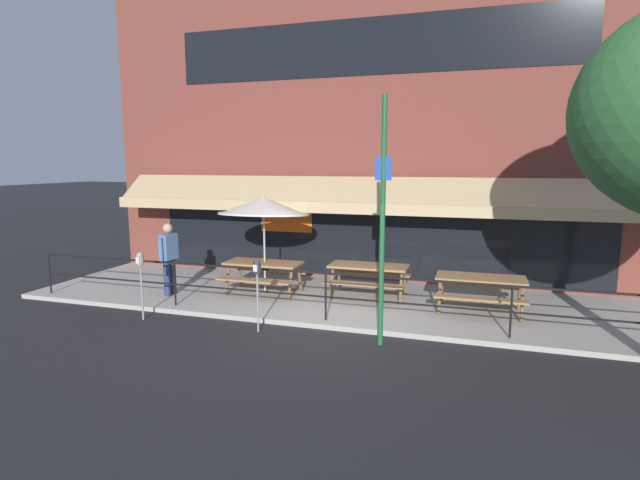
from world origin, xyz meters
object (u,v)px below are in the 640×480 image
Objects in this scene: street_sign_pole at (383,221)px; parking_meter_near at (140,265)px; picnic_table_left at (263,269)px; patio_umbrella_left at (264,207)px; pedestrian_walking at (169,255)px; parking_meter_far at (257,273)px; picnic_table_centre at (369,272)px; picnic_table_right at (480,284)px.

parking_meter_near is at bearing -179.32° from street_sign_pole.
parking_meter_near is 5.05m from street_sign_pole.
street_sign_pole reaches higher than parking_meter_near.
picnic_table_left is 2.91m from parking_meter_near.
pedestrian_walking is (-2.06, -0.87, -1.12)m from patio_umbrella_left.
patio_umbrella_left is at bearing 110.55° from parking_meter_far.
picnic_table_centre and picnic_table_right have the same top height.
pedestrian_walking is 5.64m from street_sign_pole.
street_sign_pole is at bearing -35.01° from picnic_table_left.
parking_meter_near is 0.33× the size of street_sign_pole.
parking_meter_near reaches higher than picnic_table_centre.
street_sign_pole is (3.26, -2.36, 0.04)m from patio_umbrella_left.
picnic_table_centre is 1.05× the size of pedestrian_walking.
pedestrian_walking is at bearing -156.96° from patio_umbrella_left.
picnic_table_left is 1.27× the size of parking_meter_far.
pedestrian_walking is (-2.06, -0.80, 0.35)m from picnic_table_left.
parking_meter_near is (0.38, -1.54, 0.09)m from pedestrian_walking.
pedestrian_walking is (-4.53, -1.20, 0.35)m from picnic_table_centre.
parking_meter_far is at bearing -69.45° from patio_umbrella_left.
parking_meter_far is at bearing -179.39° from street_sign_pole.
picnic_table_right is 3.16m from street_sign_pole.
parking_meter_far is at bearing -120.18° from picnic_table_centre.
patio_umbrella_left is 1.67× the size of parking_meter_far.
picnic_table_centre is 1.00× the size of picnic_table_right.
street_sign_pole reaches higher than parking_meter_far.
picnic_table_centre is (2.47, 0.41, 0.00)m from picnic_table_left.
patio_umbrella_left is 4.02m from street_sign_pole.
patio_umbrella_left is 2.75m from parking_meter_far.
street_sign_pole is (5.31, -1.48, 1.16)m from pedestrian_walking.
parking_meter_far is (-1.58, -2.71, 0.44)m from picnic_table_centre.
patio_umbrella_left is (-0.00, 0.08, 1.47)m from picnic_table_left.
parking_meter_near is (-1.68, -2.42, -1.03)m from patio_umbrella_left.
pedestrian_walking is at bearing -174.12° from picnic_table_right.
picnic_table_centre is 4.70m from pedestrian_walking.
street_sign_pole is (4.94, 0.06, 1.07)m from parking_meter_near.
parking_meter_near is 2.57m from parking_meter_far.
picnic_table_centre is at bearing 168.93° from picnic_table_right.
picnic_table_centre is 0.76× the size of patio_umbrella_left.
parking_meter_far reaches higher than picnic_table_left.
patio_umbrella_left is at bearing -172.40° from picnic_table_centre.
patio_umbrella_left reaches higher than parking_meter_far.
picnic_table_left is 2.23m from pedestrian_walking.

